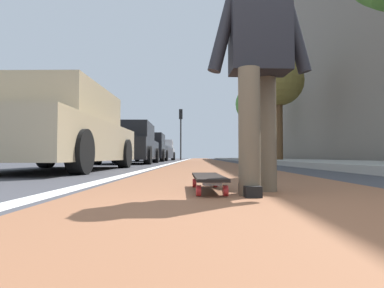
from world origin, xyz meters
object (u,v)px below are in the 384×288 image
at_px(parked_car_mid, 130,145).
at_px(street_tree_mid, 279,82).
at_px(skateboard, 208,178).
at_px(parked_car_end, 162,151).
at_px(parked_car_near, 59,131).
at_px(parked_car_far, 149,148).
at_px(street_tree_far, 254,105).
at_px(traffic_light, 181,125).
at_px(skater_person, 259,56).

relative_size(parked_car_mid, street_tree_mid, 0.95).
xyz_separation_m(skateboard, street_tree_mid, (11.83, -3.49, 3.41)).
bearing_deg(parked_car_end, parked_car_near, -179.61).
relative_size(parked_car_far, parked_car_end, 0.95).
bearing_deg(street_tree_far, parked_car_end, 58.57).
bearing_deg(parked_car_far, traffic_light, -8.12).
distance_m(parked_car_end, street_tree_mid, 12.05).
xyz_separation_m(skateboard, skater_person, (-0.15, -0.35, 0.84)).
bearing_deg(traffic_light, street_tree_mid, -158.30).
height_order(parked_car_far, parked_car_end, parked_car_far).
bearing_deg(parked_car_mid, skater_person, -163.23).
bearing_deg(skater_person, parked_car_mid, 16.77).
relative_size(street_tree_mid, street_tree_far, 0.98).
bearing_deg(street_tree_far, street_tree_mid, 180.00).
height_order(parked_car_end, traffic_light, traffic_light).
distance_m(parked_car_mid, traffic_light, 14.97).
height_order(traffic_light, street_tree_far, street_tree_far).
relative_size(skater_person, parked_car_mid, 0.37).
bearing_deg(traffic_light, parked_car_end, 152.60).
xyz_separation_m(skateboard, parked_car_far, (15.27, 2.72, 0.62)).
bearing_deg(skateboard, parked_car_mid, 15.09).
bearing_deg(parked_car_end, skateboard, -172.85).
xyz_separation_m(skateboard, parked_car_end, (21.76, 2.73, 0.60)).
bearing_deg(skateboard, parked_car_far, 10.12).
relative_size(traffic_light, street_tree_far, 0.88).
distance_m(traffic_light, street_tree_mid, 13.36).
bearing_deg(parked_car_mid, parked_car_far, 1.71).
height_order(skateboard, parked_car_end, parked_car_end).
relative_size(skateboard, skater_person, 0.52).
relative_size(skater_person, parked_car_far, 0.40).
distance_m(street_tree_mid, street_tree_far, 6.13).
xyz_separation_m(skater_person, street_tree_far, (18.11, -3.14, 2.57)).
bearing_deg(parked_car_far, parked_car_mid, -178.29).
relative_size(parked_car_near, street_tree_mid, 0.97).
relative_size(parked_car_far, street_tree_mid, 0.90).
relative_size(skateboard, parked_car_end, 0.19).
bearing_deg(parked_car_near, parked_car_end, 0.39).
bearing_deg(skater_person, skateboard, 66.63).
xyz_separation_m(traffic_light, street_tree_far, (-6.27, -4.93, 0.63)).
height_order(parked_car_near, parked_car_mid, parked_car_near).
bearing_deg(street_tree_mid, street_tree_far, 0.00).
height_order(parked_car_end, street_tree_mid, street_tree_mid).
distance_m(skater_person, parked_car_far, 15.72).
height_order(parked_car_far, street_tree_far, street_tree_far).
xyz_separation_m(parked_car_mid, parked_car_end, (12.30, 0.18, 0.00)).
xyz_separation_m(parked_car_near, street_tree_far, (14.45, -6.09, 2.80)).
bearing_deg(parked_car_far, street_tree_far, -66.61).
bearing_deg(street_tree_mid, parked_car_near, 143.77).
relative_size(parked_car_near, parked_car_far, 1.08).
distance_m(skateboard, parked_car_end, 21.93).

